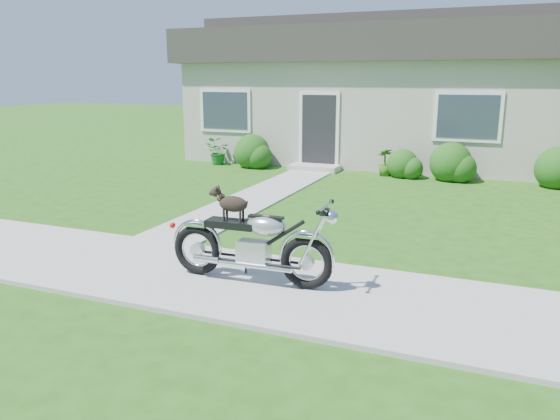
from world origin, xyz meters
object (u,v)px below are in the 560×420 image
(potted_plant_right, at_px, (385,162))
(potted_plant_left, at_px, (216,152))
(house, at_px, (393,91))
(motorcycle_with_dog, at_px, (252,242))

(potted_plant_right, bearing_deg, potted_plant_left, 180.00)
(potted_plant_right, bearing_deg, house, 98.80)
(potted_plant_right, bearing_deg, motorcycle_with_dog, -89.50)
(potted_plant_left, distance_m, motorcycle_with_dog, 10.01)
(potted_plant_left, relative_size, motorcycle_with_dog, 0.35)
(motorcycle_with_dog, bearing_deg, potted_plant_left, 119.17)
(potted_plant_left, relative_size, potted_plant_right, 1.07)
(potted_plant_right, height_order, motorcycle_with_dog, motorcycle_with_dog)
(house, distance_m, motorcycle_with_dog, 12.12)
(house, xyz_separation_m, potted_plant_left, (-4.60, -3.44, -1.77))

